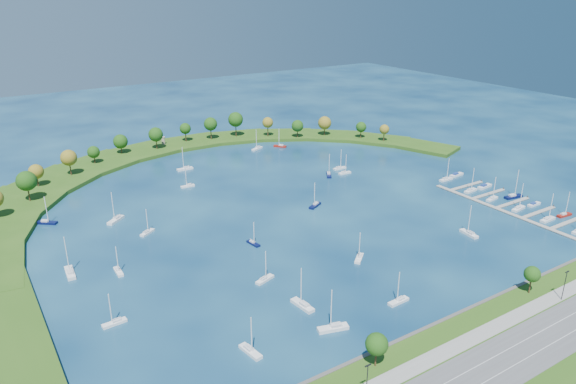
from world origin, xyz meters
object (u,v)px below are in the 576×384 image
moored_boat_9 (185,168)px  moored_boat_16 (118,271)px  moored_boat_10 (116,219)px  moored_boat_13 (280,146)px  moored_boat_20 (257,148)px  docked_boat_6 (492,198)px  moored_boat_17 (345,172)px  docked_boat_10 (446,179)px  docked_boat_4 (519,208)px  docked_boat_3 (564,214)px  moored_boat_6 (340,168)px  docked_boat_7 (513,196)px  moored_boat_0 (359,257)px  moored_boat_2 (265,279)px  moored_boat_1 (303,304)px  docked_boat_2 (548,219)px  moored_boat_8 (333,327)px  moored_boat_15 (329,174)px  moored_boat_11 (253,242)px  moored_boat_14 (250,350)px  moored_boat_3 (188,185)px  moored_boat_5 (147,232)px  dock_system (519,209)px  moored_boat_4 (70,272)px  moored_boat_21 (315,205)px  moored_boat_19 (47,222)px  moored_boat_12 (114,322)px  docked_boat_5 (534,204)px  docked_boat_8 (471,190)px  docked_boat_9 (485,186)px  docked_boat_11 (456,175)px  moored_boat_7 (469,233)px  moored_boat_18 (399,300)px

moored_boat_9 → moored_boat_16: (-62.91, -92.08, -0.07)m
moored_boat_10 → moored_boat_13: bearing=166.1°
moored_boat_20 → docked_boat_6: moored_boat_20 is taller
moored_boat_17 → docked_boat_10: 52.19m
docked_boat_6 → docked_boat_4: bearing=-99.0°
moored_boat_9 → docked_boat_3: 187.06m
moored_boat_6 → docked_boat_7: size_ratio=0.80×
moored_boat_0 → moored_boat_2: size_ratio=1.01×
moored_boat_1 → docked_boat_2: 124.80m
moored_boat_8 → moored_boat_15: size_ratio=1.12×
moored_boat_10 → moored_boat_11: (38.54, -50.74, -0.11)m
docked_boat_10 → moored_boat_14: bearing=-158.1°
moored_boat_3 → docked_boat_6: (113.25, -93.11, 0.02)m
moored_boat_3 → moored_boat_15: size_ratio=0.84×
moored_boat_3 → moored_boat_14: bearing=75.8°
moored_boat_2 → moored_boat_5: 61.40m
dock_system → moored_boat_4: size_ratio=5.83×
moored_boat_6 → moored_boat_21: (-41.98, -35.89, 0.02)m
moored_boat_16 → moored_boat_19: 58.94m
docked_boat_2 → moored_boat_10: bearing=145.0°
moored_boat_1 → moored_boat_10: 101.43m
moored_boat_12 → docked_boat_5: moored_boat_12 is taller
moored_boat_5 → moored_boat_1: bearing=-106.6°
moored_boat_8 → docked_boat_8: (123.92, 52.99, -0.05)m
moored_boat_14 → moored_boat_4: bearing=-164.3°
moored_boat_8 → moored_boat_11: 61.07m
moored_boat_8 → moored_boat_0: bearing=-123.4°
dock_system → docked_boat_4: 0.75m
moored_boat_21 → docked_boat_9: size_ratio=1.22×
moored_boat_10 → docked_boat_11: moored_boat_10 is taller
moored_boat_17 → docked_boat_8: (35.00, -54.04, 0.04)m
moored_boat_17 → moored_boat_19: moored_boat_19 is taller
moored_boat_7 → moored_boat_21: moored_boat_7 is taller
moored_boat_15 → docked_boat_11: bearing=90.1°
moored_boat_3 → moored_boat_19: size_ratio=0.83×
moored_boat_2 → moored_boat_20: 156.24m
docked_boat_5 → docked_boat_10: docked_boat_10 is taller
docked_boat_9 → docked_boat_4: bearing=-118.9°
moored_boat_9 → moored_boat_18: moored_boat_9 is taller
moored_boat_18 → moored_boat_7: bearing=-162.7°
moored_boat_11 → docked_boat_9: bearing=77.6°
moored_boat_1 → moored_boat_10: bearing=11.5°
dock_system → moored_boat_15: bearing=117.9°
dock_system → moored_boat_13: bearing=104.6°
dock_system → moored_boat_12: 176.93m
moored_boat_2 → moored_boat_21: bearing=21.8°
moored_boat_3 → docked_boat_4: docked_boat_4 is taller
moored_boat_16 → docked_boat_4: (167.01, -40.57, 0.05)m
moored_boat_6 → moored_boat_9: size_ratio=0.86×
moored_boat_19 → docked_boat_7: (190.90, -87.72, 0.05)m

